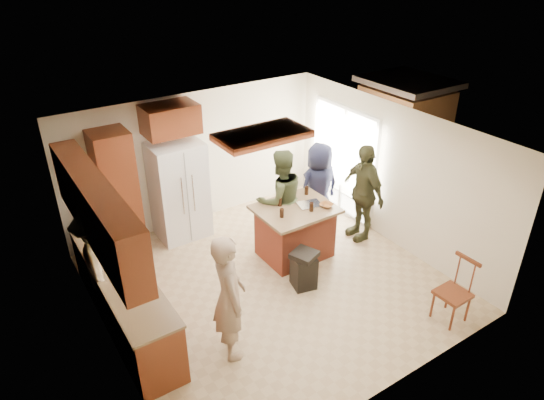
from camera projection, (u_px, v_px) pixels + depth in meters
room_shell at (396, 143)px, 10.64m from camera, size 8.00×5.20×5.00m
person_front_left at (229, 297)px, 6.07m from camera, size 0.64×0.76×1.78m
person_behind_left at (280, 199)px, 8.30m from camera, size 0.93×0.64×1.81m
person_behind_right at (319, 187)px, 8.83m from camera, size 0.85×0.58×1.69m
person_side_right at (363, 192)px, 8.54m from camera, size 0.66×1.11×1.80m
person_counter at (103, 265)px, 6.66m from camera, size 0.71×1.23×1.79m
left_cabinetry at (114, 268)px, 6.49m from camera, size 0.64×3.00×2.30m
back_wall_units at (131, 175)px, 8.05m from camera, size 1.80×0.60×2.45m
refrigerator at (179, 191)px, 8.60m from camera, size 0.90×0.76×1.80m
kitchen_island at (295, 231)px, 8.21m from camera, size 1.28×1.03×0.93m
island_items at (309, 204)px, 8.02m from camera, size 0.98×0.70×0.15m
trash_bin at (304, 269)px, 7.53m from camera, size 0.47×0.47×0.63m
spindle_chair at (454, 293)px, 6.81m from camera, size 0.43×0.43×0.99m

